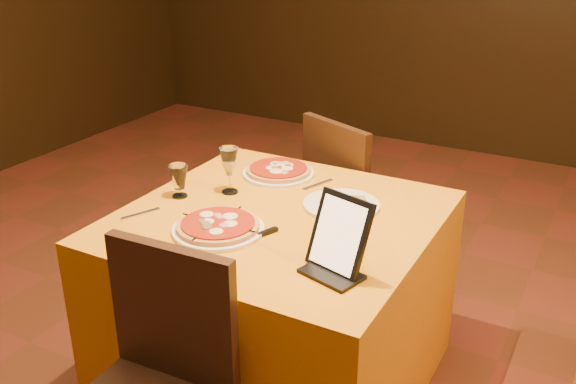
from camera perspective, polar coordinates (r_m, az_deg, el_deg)
The scene contains 11 objects.
main_table at distance 2.53m, azimuth -0.79°, elevation -9.74°, with size 1.10×1.10×0.75m, color orange.
chair_main_far at distance 3.16m, azimuth 6.63°, elevation -1.17°, with size 0.47×0.47×0.91m, color black, non-canonical shape.
pizza_near at distance 2.24m, azimuth -6.23°, elevation -3.14°, with size 0.32×0.32×0.03m.
pizza_far at distance 2.71m, azimuth -0.86°, elevation 1.82°, with size 0.30×0.30×0.03m.
cutlet_dish at distance 2.42m, azimuth 4.76°, elevation -1.01°, with size 0.29×0.29×0.03m.
wine_glass at distance 2.51m, azimuth -5.25°, elevation 1.95°, with size 0.09×0.09×0.19m, color #EAE485, non-canonical shape.
water_glass at distance 2.51m, azimuth -9.67°, elevation 0.95°, with size 0.07×0.07×0.13m, color white, non-canonical shape.
tablet at distance 1.96m, azimuth 4.61°, elevation -3.74°, with size 0.20×0.02×0.24m, color black.
knife at distance 2.17m, azimuth -3.63°, elevation -4.35°, with size 0.20×0.02×0.01m, color #AEAEB5.
fork_near at distance 2.41m, azimuth -12.98°, elevation -1.90°, with size 0.15×0.02×0.01m, color #A6A7AD.
fork_far at distance 2.61m, azimuth 2.68°, elevation 0.65°, with size 0.16×0.02×0.01m, color silver.
Camera 1 is at (1.03, -1.53, 1.76)m, focal length 40.00 mm.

